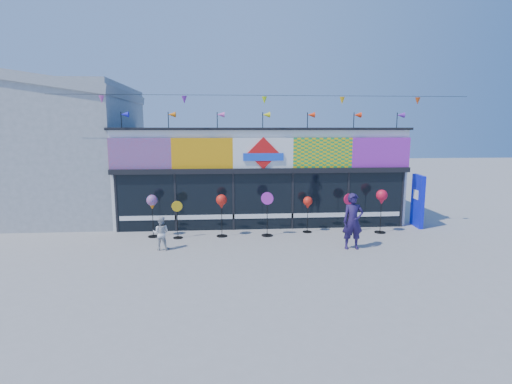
{
  "coord_description": "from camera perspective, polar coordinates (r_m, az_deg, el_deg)",
  "views": [
    {
      "loc": [
        -1.51,
        -12.36,
        4.09
      ],
      "look_at": [
        -0.4,
        2.0,
        1.77
      ],
      "focal_mm": 28.0,
      "sensor_mm": 36.0,
      "label": 1
    }
  ],
  "objects": [
    {
      "name": "spinner_5",
      "position": [
        16.11,
        13.05,
        -2.79
      ],
      "size": [
        0.43,
        0.4,
        1.55
      ],
      "color": "black",
      "rests_on": "ground"
    },
    {
      "name": "kite_shop",
      "position": [
        18.48,
        0.28,
        2.81
      ],
      "size": [
        16.0,
        5.7,
        5.31
      ],
      "color": "white",
      "rests_on": "ground"
    },
    {
      "name": "spinner_6",
      "position": [
        16.28,
        17.51,
        -0.88
      ],
      "size": [
        0.43,
        0.43,
        1.72
      ],
      "color": "black",
      "rests_on": "ground"
    },
    {
      "name": "child",
      "position": [
        13.92,
        -13.42,
        -5.72
      ],
      "size": [
        0.59,
        0.38,
        1.15
      ],
      "primitive_type": "imported",
      "rotation": [
        0.0,
        0.0,
        3.04
      ],
      "color": "silver",
      "rests_on": "ground"
    },
    {
      "name": "blue_sign",
      "position": [
        17.92,
        22.09,
        -1.16
      ],
      "size": [
        0.27,
        1.09,
        2.17
      ],
      "rotation": [
        0.0,
        0.0,
        -0.1
      ],
      "color": "#0E18D5",
      "rests_on": "ground"
    },
    {
      "name": "spinner_1",
      "position": [
        15.17,
        -11.16,
        -3.75
      ],
      "size": [
        0.39,
        0.36,
        1.41
      ],
      "color": "black",
      "rests_on": "ground"
    },
    {
      "name": "adult_man",
      "position": [
        13.94,
        13.68,
        -4.1
      ],
      "size": [
        0.71,
        0.48,
        1.91
      ],
      "primitive_type": "imported",
      "rotation": [
        0.0,
        0.0,
        -0.04
      ],
      "color": "#211645",
      "rests_on": "ground"
    },
    {
      "name": "spinner_3",
      "position": [
        15.17,
        1.61,
        -3.0
      ],
      "size": [
        0.46,
        0.43,
        1.7
      ],
      "color": "black",
      "rests_on": "ground"
    },
    {
      "name": "spinner_4",
      "position": [
        15.77,
        7.41,
        -1.67
      ],
      "size": [
        0.36,
        0.36,
        1.43
      ],
      "color": "black",
      "rests_on": "ground"
    },
    {
      "name": "ground",
      "position": [
        13.11,
        2.43,
        -9.03
      ],
      "size": [
        80.0,
        80.0,
        0.0
      ],
      "primitive_type": "plane",
      "color": "gray",
      "rests_on": "ground"
    },
    {
      "name": "neighbour_building",
      "position": [
        21.16,
        -28.23,
        5.68
      ],
      "size": [
        8.18,
        7.2,
        6.87
      ],
      "color": "#A8ABAD",
      "rests_on": "ground"
    },
    {
      "name": "spinner_0",
      "position": [
        15.44,
        -14.62,
        -1.58
      ],
      "size": [
        0.41,
        0.41,
        1.62
      ],
      "color": "black",
      "rests_on": "ground"
    },
    {
      "name": "spinner_2",
      "position": [
        15.06,
        -4.95,
        -1.57
      ],
      "size": [
        0.41,
        0.41,
        1.62
      ],
      "color": "black",
      "rests_on": "ground"
    }
  ]
}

